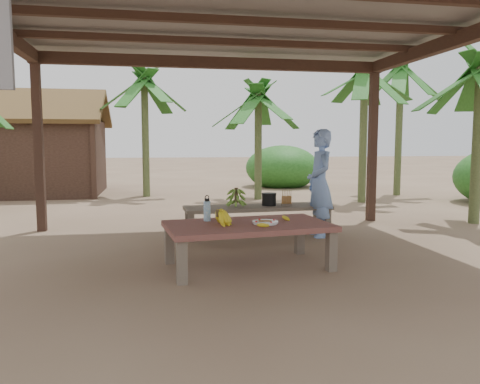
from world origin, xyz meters
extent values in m
plane|color=brown|center=(0.00, 0.00, 0.00)|extent=(80.00, 80.00, 0.00)
cube|color=black|center=(-2.80, 2.30, 1.35)|extent=(0.13, 0.13, 2.70)
cube|color=black|center=(2.80, 2.30, 1.35)|extent=(0.13, 0.13, 2.70)
cube|color=black|center=(0.00, 2.30, 2.70)|extent=(5.80, 0.14, 0.18)
cube|color=black|center=(2.80, 0.00, 2.70)|extent=(0.14, 4.80, 0.18)
cube|color=slate|center=(0.00, 0.00, 2.92)|extent=(6.60, 5.60, 0.06)
cube|color=brown|center=(-0.77, -0.95, 0.22)|extent=(0.11, 0.11, 0.44)
cube|color=brown|center=(0.86, -0.76, 0.22)|extent=(0.11, 0.11, 0.44)
cube|color=brown|center=(-0.87, -0.11, 0.22)|extent=(0.11, 0.11, 0.44)
cube|color=brown|center=(0.76, 0.08, 0.22)|extent=(0.11, 0.11, 0.44)
cube|color=maroon|center=(-0.01, -0.44, 0.47)|extent=(1.90, 1.20, 0.06)
cube|color=brown|center=(-0.52, 1.05, 0.20)|extent=(0.08, 0.08, 0.40)
cube|color=brown|center=(1.53, 1.12, 0.20)|extent=(0.08, 0.08, 0.40)
cube|color=brown|center=(-0.54, 1.51, 0.20)|extent=(0.08, 0.08, 0.40)
cube|color=brown|center=(1.52, 1.58, 0.20)|extent=(0.08, 0.08, 0.40)
cube|color=brown|center=(0.50, 1.31, 0.42)|extent=(2.22, 0.68, 0.05)
cylinder|color=white|center=(0.18, -0.51, 0.51)|extent=(0.26, 0.26, 0.01)
cylinder|color=white|center=(0.18, -0.51, 0.52)|extent=(0.29, 0.29, 0.02)
cube|color=brown|center=(0.18, -0.51, 0.53)|extent=(0.16, 0.13, 0.02)
ellipsoid|color=yellow|center=(0.11, -0.70, 0.52)|extent=(0.16, 0.10, 0.04)
ellipsoid|color=yellow|center=(0.47, -0.29, 0.52)|extent=(0.10, 0.17, 0.04)
cylinder|color=#3F89C5|center=(-0.44, -0.19, 0.61)|extent=(0.08, 0.08, 0.23)
cylinder|color=black|center=(-0.44, -0.19, 0.74)|extent=(0.06, 0.06, 0.03)
torus|color=black|center=(-0.44, -0.19, 0.77)|extent=(0.05, 0.01, 0.05)
cylinder|color=black|center=(0.67, 1.33, 0.54)|extent=(0.21, 0.21, 0.18)
imported|color=#7BA0E8|center=(1.39, 1.10, 0.80)|extent=(0.40, 0.59, 1.60)
cube|color=black|center=(-4.50, 8.00, 1.00)|extent=(4.00, 3.00, 2.00)
cube|color=brown|center=(-4.50, 7.15, 2.35)|extent=(4.40, 1.73, 1.00)
cube|color=brown|center=(-4.50, 8.85, 2.35)|extent=(4.40, 1.73, 1.00)
cylinder|color=#596638|center=(3.77, 4.77, 1.53)|extent=(0.18, 0.18, 3.07)
cylinder|color=#596638|center=(1.49, 5.78, 1.29)|extent=(0.18, 0.18, 2.58)
cylinder|color=#596638|center=(-1.24, 6.89, 1.52)|extent=(0.18, 0.18, 3.04)
cylinder|color=#596638|center=(4.44, 1.70, 1.34)|extent=(0.18, 0.18, 2.68)
cylinder|color=#596638|center=(5.36, 6.03, 1.69)|extent=(0.18, 0.18, 3.37)
camera|label=1|loc=(-1.02, -5.49, 1.39)|focal=35.00mm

